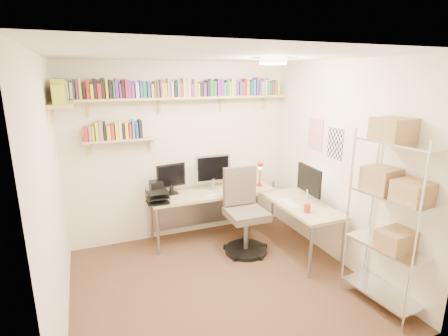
{
  "coord_description": "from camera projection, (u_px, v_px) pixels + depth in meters",
  "views": [
    {
      "loc": [
        -1.3,
        -3.27,
        2.31
      ],
      "look_at": [
        0.27,
        0.55,
        1.22
      ],
      "focal_mm": 28.0,
      "sensor_mm": 36.0,
      "label": 1
    }
  ],
  "objects": [
    {
      "name": "ground",
      "position": [
        221.0,
        284.0,
        3.99
      ],
      "size": [
        3.2,
        3.2,
        0.0
      ],
      "primitive_type": "plane",
      "color": "#4C2A20",
      "rests_on": "ground"
    },
    {
      "name": "office_chair",
      "position": [
        244.0,
        217.0,
        4.67
      ],
      "size": [
        0.6,
        0.61,
        1.13
      ],
      "rotation": [
        0.0,
        0.0,
        -0.02
      ],
      "color": "black",
      "rests_on": "ground"
    },
    {
      "name": "wire_rack",
      "position": [
        393.0,
        192.0,
        3.36
      ],
      "size": [
        0.45,
        0.81,
        1.93
      ],
      "rotation": [
        0.0,
        0.0,
        0.09
      ],
      "color": "silver",
      "rests_on": "ground"
    },
    {
      "name": "wall_shelves",
      "position": [
        154.0,
        98.0,
        4.49
      ],
      "size": [
        3.12,
        1.09,
        0.8
      ],
      "color": "#D8B27A",
      "rests_on": "ground"
    },
    {
      "name": "corner_desk",
      "position": [
        227.0,
        196.0,
        4.84
      ],
      "size": [
        2.15,
        1.78,
        1.21
      ],
      "color": "#CAB483",
      "rests_on": "ground"
    },
    {
      "name": "room_shell",
      "position": [
        221.0,
        152.0,
        3.6
      ],
      "size": [
        3.24,
        3.04,
        2.52
      ],
      "color": "#F1E4C4",
      "rests_on": "ground"
    }
  ]
}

